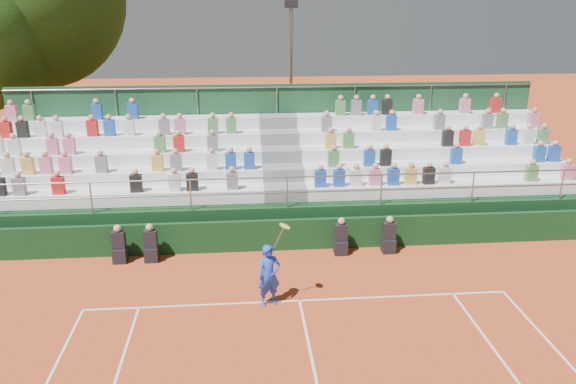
{
  "coord_description": "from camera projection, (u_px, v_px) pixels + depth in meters",
  "views": [
    {
      "loc": [
        -1.41,
        -12.8,
        7.4
      ],
      "look_at": [
        0.0,
        3.5,
        1.8
      ],
      "focal_mm": 35.0,
      "sensor_mm": 36.0,
      "label": 1
    }
  ],
  "objects": [
    {
      "name": "courtside_wall",
      "position": [
        289.0,
        235.0,
        17.44
      ],
      "size": [
        20.0,
        0.15,
        1.0
      ],
      "primitive_type": "cube",
      "color": "black",
      "rests_on": "ground"
    },
    {
      "name": "tennis_player",
      "position": [
        269.0,
        275.0,
        14.16
      ],
      "size": [
        0.88,
        0.56,
        2.22
      ],
      "color": "blue",
      "rests_on": "ground"
    },
    {
      "name": "line_officials",
      "position": [
        252.0,
        242.0,
        16.92
      ],
      "size": [
        8.54,
        0.4,
        1.19
      ],
      "color": "black",
      "rests_on": "ground"
    },
    {
      "name": "ground",
      "position": [
        300.0,
        301.0,
        14.58
      ],
      "size": [
        90.0,
        90.0,
        0.0
      ],
      "primitive_type": "plane",
      "color": "#C24920",
      "rests_on": "ground"
    },
    {
      "name": "floodlight_mast",
      "position": [
        291.0,
        69.0,
        26.14
      ],
      "size": [
        0.6,
        0.25,
        7.42
      ],
      "color": "gray",
      "rests_on": "ground"
    },
    {
      "name": "grandstand",
      "position": [
        281.0,
        185.0,
        20.3
      ],
      "size": [
        20.0,
        5.2,
        4.4
      ],
      "color": "black",
      "rests_on": "ground"
    }
  ]
}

